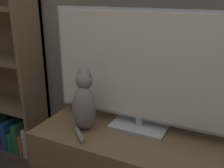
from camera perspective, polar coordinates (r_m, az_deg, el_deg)
name	(u,v)px	position (r m, az deg, el deg)	size (l,w,h in m)	color
tv	(141,71)	(1.53, 6.43, 2.85)	(1.13, 0.21, 0.72)	#B7B7BC
cat	(84,104)	(1.59, -6.10, -4.39)	(0.18, 0.25, 0.39)	gray
bookshelf	(6,74)	(2.36, -22.13, 2.04)	(0.70, 0.28, 1.62)	brown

